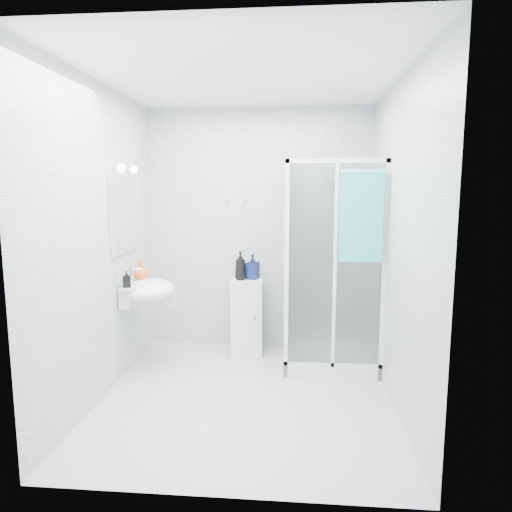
# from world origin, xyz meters

# --- Properties ---
(room) EXTENTS (2.40, 2.60, 2.60)m
(room) POSITION_xyz_m (0.00, 0.00, 1.30)
(room) COLOR silver
(room) RESTS_ON ground
(shower_enclosure) EXTENTS (0.90, 0.95, 2.00)m
(shower_enclosure) POSITION_xyz_m (0.67, 0.77, 0.45)
(shower_enclosure) COLOR silver
(shower_enclosure) RESTS_ON ground
(wall_basin) EXTENTS (0.46, 0.56, 0.35)m
(wall_basin) POSITION_xyz_m (-0.99, 0.45, 0.80)
(wall_basin) COLOR silver
(wall_basin) RESTS_ON ground
(mirror) EXTENTS (0.02, 0.60, 0.70)m
(mirror) POSITION_xyz_m (-1.19, 0.45, 1.50)
(mirror) COLOR white
(mirror) RESTS_ON room
(vanity_lights) EXTENTS (0.10, 0.40, 0.08)m
(vanity_lights) POSITION_xyz_m (-1.14, 0.45, 1.92)
(vanity_lights) COLOR silver
(vanity_lights) RESTS_ON room
(wall_hooks) EXTENTS (0.23, 0.06, 0.03)m
(wall_hooks) POSITION_xyz_m (-0.25, 1.26, 1.62)
(wall_hooks) COLOR silver
(wall_hooks) RESTS_ON room
(storage_cabinet) EXTENTS (0.35, 0.37, 0.80)m
(storage_cabinet) POSITION_xyz_m (-0.11, 1.04, 0.40)
(storage_cabinet) COLOR silver
(storage_cabinet) RESTS_ON ground
(hand_towel) EXTENTS (0.37, 0.05, 0.79)m
(hand_towel) POSITION_xyz_m (0.96, 0.36, 1.52)
(hand_towel) COLOR teal
(hand_towel) RESTS_ON shower_enclosure
(shampoo_bottle_a) EXTENTS (0.13, 0.13, 0.30)m
(shampoo_bottle_a) POSITION_xyz_m (-0.17, 1.02, 0.95)
(shampoo_bottle_a) COLOR black
(shampoo_bottle_a) RESTS_ON storage_cabinet
(shampoo_bottle_b) EXTENTS (0.15, 0.15, 0.26)m
(shampoo_bottle_b) POSITION_xyz_m (-0.05, 1.08, 0.93)
(shampoo_bottle_b) COLOR #0A1741
(shampoo_bottle_b) RESTS_ON storage_cabinet
(soap_dispenser_orange) EXTENTS (0.19, 0.19, 0.19)m
(soap_dispenser_orange) POSITION_xyz_m (-1.09, 0.60, 0.96)
(soap_dispenser_orange) COLOR #E3551A
(soap_dispenser_orange) RESTS_ON wall_basin
(soap_dispenser_black) EXTENTS (0.08, 0.09, 0.15)m
(soap_dispenser_black) POSITION_xyz_m (-1.11, 0.27, 0.94)
(soap_dispenser_black) COLOR black
(soap_dispenser_black) RESTS_ON wall_basin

